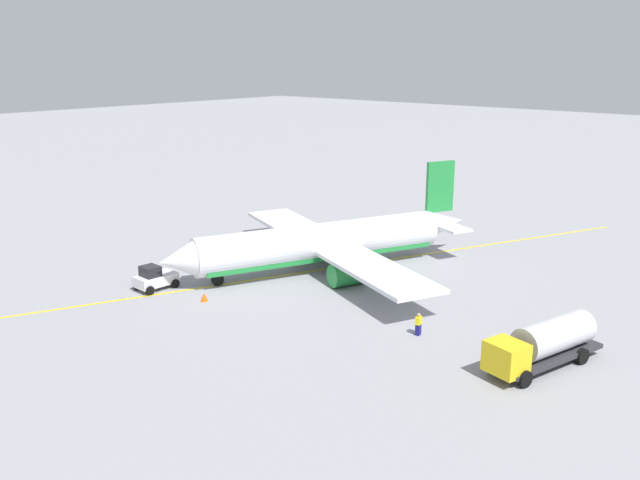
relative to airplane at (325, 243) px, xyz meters
The scene contains 8 objects.
ground_plane 2.67m from the airplane, 22.78° to the right, with size 400.00×400.00×0.00m, color #939399.
airplane is the anchor object (origin of this frame).
fuel_tanker 25.58m from the airplane, 75.05° to the left, with size 9.88×4.74×3.15m.
pushback_tug 16.16m from the airplane, 28.17° to the right, with size 3.69×2.45×2.20m.
refueling_worker 17.39m from the airplane, 64.30° to the left, with size 0.57×0.44×1.71m.
safety_cone_nose 13.64m from the airplane, ahead, with size 0.62×0.62×0.69m, color #F2590F.
safety_cone_wingtip 13.50m from the airplane, ahead, with size 0.52×0.52×0.57m, color #F2590F.
taxi_line_marking 2.67m from the airplane, 22.78° to the right, with size 76.87×0.30×0.01m, color yellow.
Camera 1 is at (47.06, 41.08, 20.09)m, focal length 38.28 mm.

